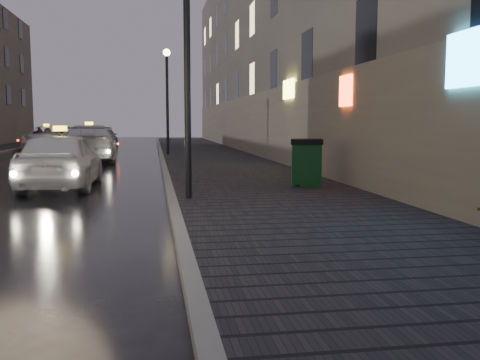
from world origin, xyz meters
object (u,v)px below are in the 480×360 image
at_px(lamp_near, 187,40).
at_px(car_far, 104,137).
at_px(trash_bin, 306,162).
at_px(taxi_near, 61,160).
at_px(lamp_far, 167,88).
at_px(taxi_far, 47,138).
at_px(taxi_mid, 90,144).

distance_m(lamp_near, car_far, 28.66).
bearing_deg(trash_bin, car_far, 119.34).
bearing_deg(taxi_near, car_far, -86.78).
xyz_separation_m(lamp_far, car_far, (-4.23, 12.21, -2.78)).
height_order(taxi_near, taxi_far, taxi_near).
height_order(taxi_near, car_far, taxi_near).
relative_size(taxi_near, taxi_mid, 0.79).
height_order(trash_bin, taxi_far, taxi_far).
xyz_separation_m(lamp_far, taxi_mid, (-3.56, -2.69, -2.66)).
distance_m(taxi_near, car_far, 24.76).
bearing_deg(trash_bin, taxi_far, 128.55).
bearing_deg(taxi_near, lamp_near, 133.41).
bearing_deg(car_far, trash_bin, 107.25).
distance_m(taxi_near, taxi_far, 21.96).
relative_size(taxi_mid, car_far, 1.37).
height_order(lamp_far, taxi_near, lamp_far).
height_order(trash_bin, taxi_mid, taxi_mid).
bearing_deg(lamp_far, lamp_near, -90.00).
bearing_deg(taxi_far, car_far, 40.70).
height_order(taxi_mid, taxi_far, taxi_mid).
distance_m(trash_bin, car_far, 27.48).
height_order(taxi_far, car_far, taxi_far).
relative_size(taxi_near, car_far, 1.09).
distance_m(taxi_far, car_far, 4.66).
distance_m(trash_bin, taxi_far, 25.60).
height_order(lamp_near, taxi_near, lamp_near).
bearing_deg(lamp_near, trash_bin, 29.03).
height_order(trash_bin, taxi_near, taxi_near).
xyz_separation_m(lamp_near, taxi_near, (-3.19, 3.47, -2.71)).
distance_m(lamp_near, taxi_near, 5.44).
distance_m(lamp_far, taxi_far, 12.08).
height_order(lamp_near, car_far, lamp_near).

